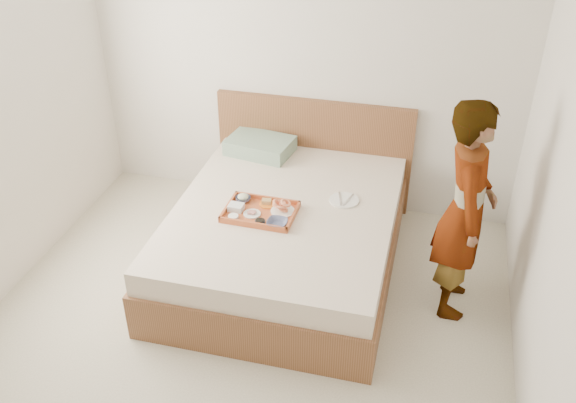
{
  "coord_description": "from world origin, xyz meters",
  "views": [
    {
      "loc": [
        1.06,
        -2.67,
        3.01
      ],
      "look_at": [
        0.15,
        0.9,
        0.65
      ],
      "focal_mm": 39.46,
      "sensor_mm": 36.0,
      "label": 1
    }
  ],
  "objects_px": {
    "dinner_plate": "(344,200)",
    "person": "(465,211)",
    "bed": "(285,237)",
    "tray": "(260,212)"
  },
  "relations": [
    {
      "from": "bed",
      "to": "dinner_plate",
      "type": "height_order",
      "value": "dinner_plate"
    },
    {
      "from": "person",
      "to": "tray",
      "type": "bearing_deg",
      "value": 89.06
    },
    {
      "from": "bed",
      "to": "person",
      "type": "distance_m",
      "value": 1.33
    },
    {
      "from": "bed",
      "to": "tray",
      "type": "height_order",
      "value": "tray"
    },
    {
      "from": "bed",
      "to": "dinner_plate",
      "type": "xyz_separation_m",
      "value": [
        0.4,
        0.19,
        0.27
      ]
    },
    {
      "from": "dinner_plate",
      "to": "person",
      "type": "bearing_deg",
      "value": -19.58
    },
    {
      "from": "bed",
      "to": "tray",
      "type": "relative_size",
      "value": 4.04
    },
    {
      "from": "bed",
      "to": "tray",
      "type": "xyz_separation_m",
      "value": [
        -0.14,
        -0.13,
        0.29
      ]
    },
    {
      "from": "tray",
      "to": "person",
      "type": "bearing_deg",
      "value": 2.43
    },
    {
      "from": "dinner_plate",
      "to": "person",
      "type": "relative_size",
      "value": 0.14
    }
  ]
}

